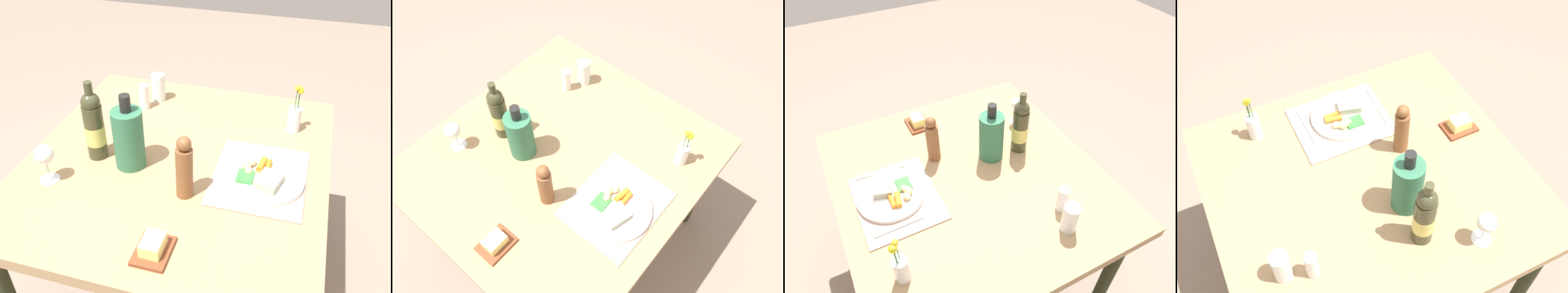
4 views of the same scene
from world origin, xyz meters
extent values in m
plane|color=gray|center=(0.00, 0.00, 0.00)|extent=(8.00, 8.00, 0.00)
cube|color=#A3825A|center=(0.00, 0.00, 0.74)|extent=(1.16, 1.09, 0.04)
cylinder|color=#272B17|center=(-0.50, -0.46, 0.36)|extent=(0.06, 0.06, 0.72)
cylinder|color=#272B17|center=(-0.50, 0.46, 0.36)|extent=(0.06, 0.06, 0.72)
cylinder|color=#272B17|center=(0.50, 0.46, 0.36)|extent=(0.06, 0.06, 0.72)
cube|color=tan|center=(-0.02, -0.31, 0.76)|extent=(0.38, 0.32, 0.01)
cylinder|color=silver|center=(-0.04, -0.33, 0.77)|extent=(0.27, 0.27, 0.02)
cube|color=#9D9C89|center=(-0.08, -0.35, 0.80)|extent=(0.11, 0.10, 0.03)
cylinder|color=orange|center=(0.00, -0.33, 0.79)|extent=(0.08, 0.02, 0.02)
cylinder|color=orange|center=(0.01, -0.31, 0.79)|extent=(0.07, 0.03, 0.02)
ellipsoid|color=#D6AD81|center=(-0.03, -0.27, 0.79)|extent=(0.03, 0.03, 0.02)
ellipsoid|color=#CCBC72|center=(-0.01, -0.26, 0.80)|extent=(0.04, 0.03, 0.03)
ellipsoid|color=#CFBA85|center=(0.01, -0.27, 0.79)|extent=(0.04, 0.03, 0.02)
cube|color=green|center=(-0.06, -0.26, 0.79)|extent=(0.07, 0.06, 0.01)
cube|color=silver|center=(-0.19, -0.33, 0.77)|extent=(0.03, 0.22, 0.00)
cube|color=silver|center=(0.11, -0.34, 0.77)|extent=(0.02, 0.20, 0.00)
cylinder|color=silver|center=(0.40, 0.22, 0.82)|extent=(0.06, 0.06, 0.12)
cylinder|color=silver|center=(0.40, 0.22, 0.80)|extent=(0.06, 0.06, 0.07)
cylinder|color=white|center=(-0.23, 0.39, 0.76)|extent=(0.07, 0.07, 0.00)
cylinder|color=white|center=(-0.23, 0.39, 0.80)|extent=(0.01, 0.01, 0.08)
sphere|color=white|center=(-0.23, 0.39, 0.87)|extent=(0.07, 0.07, 0.07)
cylinder|color=brown|center=(-0.18, -0.08, 0.85)|extent=(0.06, 0.06, 0.18)
sphere|color=brown|center=(-0.18, -0.08, 0.96)|extent=(0.05, 0.05, 0.05)
cube|color=brown|center=(-0.44, -0.07, 0.77)|extent=(0.13, 0.10, 0.01)
cube|color=#F6EA82|center=(-0.44, -0.07, 0.79)|extent=(0.08, 0.06, 0.04)
cylinder|color=#306C4C|center=(-0.07, 0.15, 0.87)|extent=(0.11, 0.11, 0.22)
cylinder|color=black|center=(-0.07, 0.15, 1.01)|extent=(0.04, 0.04, 0.06)
cylinder|color=silver|center=(0.31, -0.39, 0.81)|extent=(0.05, 0.05, 0.11)
cylinder|color=#3F7233|center=(0.31, -0.40, 0.85)|extent=(0.00, 0.00, 0.18)
sphere|color=yellow|center=(0.31, -0.40, 0.94)|extent=(0.03, 0.03, 0.03)
cylinder|color=#3F7233|center=(0.32, -0.39, 0.85)|extent=(0.00, 0.00, 0.19)
sphere|color=gold|center=(0.32, -0.39, 0.95)|extent=(0.02, 0.02, 0.02)
cylinder|color=#3F7233|center=(0.31, -0.38, 0.86)|extent=(0.00, 0.00, 0.20)
sphere|color=yellow|center=(0.31, -0.38, 0.96)|extent=(0.02, 0.02, 0.02)
cylinder|color=#3B3D25|center=(-0.06, 0.29, 0.87)|extent=(0.07, 0.07, 0.21)
sphere|color=#3B3D25|center=(-0.06, 0.29, 0.99)|extent=(0.07, 0.07, 0.07)
cylinder|color=#3B3D25|center=(-0.06, 0.29, 1.03)|extent=(0.03, 0.03, 0.07)
cylinder|color=#DACD68|center=(-0.06, 0.29, 0.86)|extent=(0.07, 0.07, 0.07)
cylinder|color=white|center=(0.32, 0.25, 0.82)|extent=(0.04, 0.04, 0.11)
camera|label=1|loc=(-1.19, -0.41, 1.71)|focal=39.34mm
camera|label=2|loc=(-0.65, -0.69, 2.19)|focal=37.23mm
camera|label=3|loc=(0.94, -0.42, 1.87)|focal=32.32mm
camera|label=4|loc=(0.42, 0.90, 2.16)|focal=42.49mm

